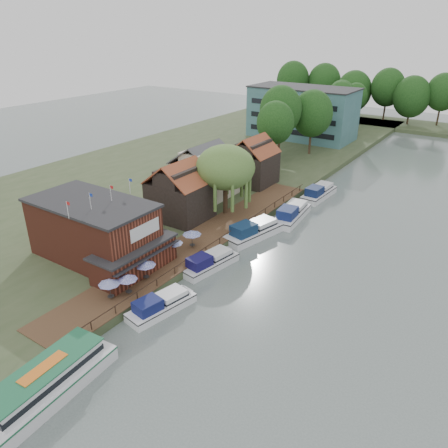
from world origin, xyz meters
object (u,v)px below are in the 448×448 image
Objects in this scene: willow at (225,180)px; swan at (85,352)px; pub at (105,233)px; hotel_block at (302,113)px; cruiser_0 at (161,303)px; cottage_c at (253,160)px; umbrella_0 at (110,289)px; umbrella_1 at (128,285)px; cruiser_3 at (292,212)px; cruiser_1 at (210,260)px; cruiser_4 at (319,191)px; tour_boat at (39,387)px; umbrella_4 at (192,239)px; umbrella_2 at (146,270)px; cruiser_2 at (254,229)px; cottage_b at (205,169)px; umbrella_3 at (174,248)px; cottage_a at (180,190)px.

swan is at bearing -78.87° from willow.
pub is 0.79× the size of hotel_block.
pub is at bearing 174.98° from cruiser_0.
cottage_c reaches higher than pub.
umbrella_0 is 1.00× the size of umbrella_1.
cruiser_3 is at bearing 86.76° from swan.
cruiser_4 is (1.48, 29.65, 0.12)m from cruiser_1.
swan is (-0.38, -18.60, -0.88)m from cruiser_1.
tour_boat is 5.87m from swan.
cruiser_1 is 18.83m from cruiser_3.
umbrella_2 is at bearing -86.79° from umbrella_4.
cruiser_1 is 10.19m from cruiser_2.
pub is at bearing -99.93° from willow.
cruiser_3 is at bearing -35.44° from cottage_c.
umbrella_2 is at bearing -88.33° from cruiser_2.
cottage_b is 19.90m from umbrella_4.
umbrella_2 is 0.22× the size of cruiser_2.
cruiser_0 is at bearing -73.25° from cottage_c.
cruiser_0 is at bearing -61.64° from cottage_b.
pub reaches higher than umbrella_3.
umbrella_2 is 5.11m from cruiser_0.
cottage_c is at bearing 103.84° from umbrella_4.
willow is (11.50, -51.00, -0.94)m from hotel_block.
umbrella_1 is at bearing -80.78° from willow.
cottage_a reaches higher than umbrella_1.
umbrella_4 is 5.46× the size of swan.
cruiser_4 is 22.74× the size of swan.
cottage_c is 12.54m from cruiser_4.
umbrella_2 reaches higher than cruiser_1.
cruiser_4 is (15.61, 11.46, -4.04)m from cottage_b.
cruiser_2 is at bearing -24.01° from willow.
cruiser_4 is 53.78m from tour_boat.
umbrella_4 is at bearing -113.41° from cruiser_3.
umbrella_0 reaches higher than cruiser_1.
cottage_c is 3.58× the size of umbrella_3.
cruiser_0 is at bearing -71.64° from willow.
cottage_a is at bearing -118.35° from cruiser_4.
cottage_a is 0.63× the size of tour_boat.
cottage_c is at bearing 117.29° from cruiser_0.
willow reaches higher than umbrella_4.
willow is at bearing 99.19° from umbrella_2.
umbrella_3 is at bearing -54.73° from cottage_a.
swan is at bearing -68.13° from cottage_a.
cottage_c is 38.70m from umbrella_1.
cottage_c is 40.18m from umbrella_0.
umbrella_0 is at bearing -94.32° from umbrella_2.
umbrella_2 is (10.85, -25.68, -2.96)m from cottage_b.
pub is 8.66m from umbrella_1.
cottage_c is 20.25m from cruiser_2.
cruiser_4 is (-0.26, 10.91, -0.07)m from cruiser_3.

